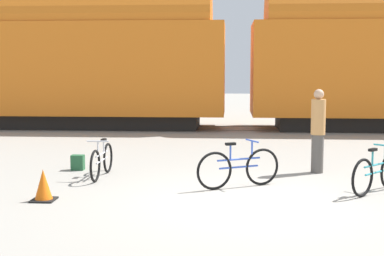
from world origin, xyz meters
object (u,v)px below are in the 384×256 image
(bicycle_silver, at_px, (102,161))
(backpack, at_px, (78,162))
(freight_train, at_px, (238,54))
(bicycle_blue, at_px, (239,168))
(bicycle_teal, at_px, (377,173))
(person_in_tan, at_px, (318,130))
(traffic_cone, at_px, (43,186))

(bicycle_silver, distance_m, backpack, 1.07)
(freight_train, height_order, bicycle_blue, freight_train)
(bicycle_teal, xyz_separation_m, person_in_tan, (-0.78, 1.86, 0.57))
(backpack, bearing_deg, person_in_tan, 0.79)
(bicycle_blue, height_order, traffic_cone, bicycle_blue)
(bicycle_teal, distance_m, backpack, 6.37)
(bicycle_teal, distance_m, bicycle_blue, 2.54)
(bicycle_teal, bearing_deg, traffic_cone, -170.19)
(bicycle_blue, xyz_separation_m, person_in_tan, (1.74, 1.62, 0.55))
(bicycle_teal, relative_size, person_in_tan, 0.69)
(bicycle_blue, height_order, backpack, bicycle_blue)
(freight_train, relative_size, bicycle_silver, 15.74)
(bicycle_teal, xyz_separation_m, traffic_cone, (-5.91, -1.02, -0.12))
(freight_train, bearing_deg, bicycle_blue, -90.67)
(freight_train, xyz_separation_m, person_in_tan, (1.62, -8.61, -1.89))
(bicycle_teal, distance_m, person_in_tan, 2.10)
(person_in_tan, bearing_deg, bicycle_blue, -57.19)
(backpack, height_order, traffic_cone, traffic_cone)
(backpack, relative_size, traffic_cone, 0.62)
(freight_train, distance_m, bicycle_silver, 10.20)
(bicycle_teal, relative_size, backpack, 3.74)
(bicycle_blue, bearing_deg, backpack, 156.77)
(bicycle_teal, bearing_deg, bicycle_blue, 174.46)
(freight_train, xyz_separation_m, bicycle_blue, (-0.12, -10.23, -2.44))
(bicycle_blue, relative_size, person_in_tan, 0.87)
(freight_train, height_order, backpack, freight_train)
(bicycle_silver, distance_m, person_in_tan, 4.71)
(bicycle_blue, distance_m, traffic_cone, 3.62)
(bicycle_silver, relative_size, person_in_tan, 0.90)
(bicycle_teal, distance_m, bicycle_silver, 5.48)
(person_in_tan, distance_m, backpack, 5.39)
(bicycle_silver, bearing_deg, bicycle_blue, -15.44)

